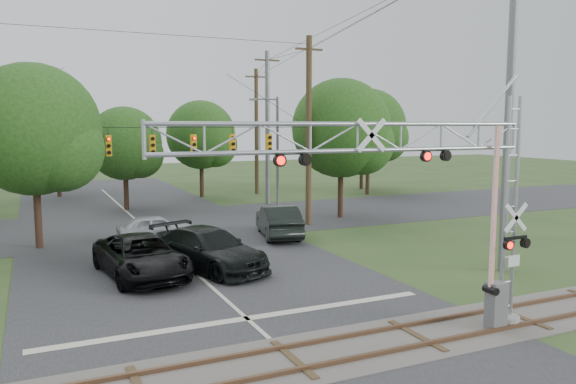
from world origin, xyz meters
name	(u,v)px	position (x,y,z in m)	size (l,w,h in m)	color
road_main	(207,283)	(0.00, 10.00, 0.01)	(14.00, 90.00, 0.02)	#28282B
road_cross	(142,225)	(0.00, 24.00, 0.01)	(90.00, 12.00, 0.02)	#28282B
railroad_track	(293,360)	(0.00, 2.00, 0.03)	(90.00, 3.20, 0.17)	#534E48
crossing_gantry	(424,189)	(3.82, 1.64, 4.41)	(11.42, 0.90, 7.04)	gray
traffic_signal_span	(168,135)	(0.88, 20.00, 5.62)	(19.34, 0.36, 11.50)	slate
pickup_black	(142,256)	(-2.12, 12.06, 0.85)	(2.81, 6.10, 1.69)	black
car_dark	(209,249)	(0.72, 12.00, 0.89)	(2.49, 6.12, 1.78)	black
sedan_silver	(156,228)	(-0.13, 18.89, 0.72)	(1.69, 4.20, 1.43)	#A9AAB1
suv_dark	(278,221)	(6.28, 17.29, 0.88)	(1.87, 5.35, 1.76)	black
streetlight	(275,148)	(9.77, 25.78, 4.55)	(2.17, 0.23, 8.14)	slate
utility_poles	(200,123)	(3.28, 22.03, 6.27)	(24.77, 29.77, 14.41)	#463620
treeline	(127,131)	(0.41, 31.29, 5.73)	(55.16, 27.54, 9.76)	#342217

